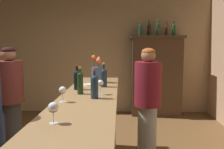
% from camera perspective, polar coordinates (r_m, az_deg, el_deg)
% --- Properties ---
extents(wall_back, '(5.68, 0.12, 2.84)m').
position_cam_1_polar(wall_back, '(5.82, -5.66, 5.36)').
color(wall_back, tan).
rests_on(wall_back, ground).
extents(bar_counter, '(0.58, 2.74, 1.07)m').
position_cam_1_polar(bar_counter, '(2.69, -5.32, -16.06)').
color(bar_counter, olive).
rests_on(bar_counter, ground).
extents(display_cabinet, '(1.16, 0.41, 1.77)m').
position_cam_1_polar(display_cabinet, '(5.57, 10.18, 0.05)').
color(display_cabinet, '#47301F').
rests_on(display_cabinet, ground).
extents(wine_bottle_merlot, '(0.08, 0.08, 0.28)m').
position_cam_1_polar(wine_bottle_merlot, '(2.87, -7.99, -0.98)').
color(wine_bottle_merlot, black).
rests_on(wine_bottle_merlot, bar_counter).
extents(wine_bottle_syrah, '(0.07, 0.07, 0.28)m').
position_cam_1_polar(wine_bottle_syrah, '(2.39, -4.05, -2.55)').
color(wine_bottle_syrah, '#1C2C3C').
rests_on(wine_bottle_syrah, bar_counter).
extents(wine_bottle_riesling, '(0.06, 0.06, 0.29)m').
position_cam_1_polar(wine_bottle_riesling, '(2.61, -7.32, -1.67)').
color(wine_bottle_riesling, '#1C3318').
rests_on(wine_bottle_riesling, bar_counter).
extents(wine_bottle_malbec, '(0.08, 0.08, 0.29)m').
position_cam_1_polar(wine_bottle_malbec, '(3.02, -1.92, -0.48)').
color(wine_bottle_malbec, '#1A2B38').
rests_on(wine_bottle_malbec, bar_counter).
extents(wine_glass_front, '(0.07, 0.07, 0.15)m').
position_cam_1_polar(wine_glass_front, '(2.57, -2.72, -2.13)').
color(wine_glass_front, white).
rests_on(wine_glass_front, bar_counter).
extents(wine_glass_mid, '(0.07, 0.07, 0.14)m').
position_cam_1_polar(wine_glass_mid, '(1.69, -13.37, -7.62)').
color(wine_glass_mid, white).
rests_on(wine_glass_mid, bar_counter).
extents(wine_glass_rear, '(0.07, 0.07, 0.14)m').
position_cam_1_polar(wine_glass_rear, '(2.28, -11.29, -3.77)').
color(wine_glass_rear, white).
rests_on(wine_glass_rear, bar_counter).
extents(flower_arrangement, '(0.15, 0.15, 0.37)m').
position_cam_1_polar(flower_arrangement, '(3.38, -3.47, 0.52)').
color(flower_arrangement, '#3D5568').
rests_on(flower_arrangement, bar_counter).
extents(cheese_plate, '(0.16, 0.16, 0.01)m').
position_cam_1_polar(cheese_plate, '(3.19, -5.24, -2.30)').
color(cheese_plate, white).
rests_on(cheese_plate, bar_counter).
extents(display_bottle_left, '(0.08, 0.08, 0.30)m').
position_cam_1_polar(display_bottle_left, '(5.50, 6.55, 10.25)').
color(display_bottle_left, '#214E2B').
rests_on(display_bottle_left, display_cabinet).
extents(display_bottle_midleft, '(0.08, 0.08, 0.33)m').
position_cam_1_polar(display_bottle_midleft, '(5.52, 8.45, 10.32)').
color(display_bottle_midleft, black).
rests_on(display_bottle_midleft, display_cabinet).
extents(display_bottle_center, '(0.07, 0.07, 0.35)m').
position_cam_1_polar(display_bottle_center, '(5.54, 10.47, 10.39)').
color(display_bottle_center, '#2D4A2D').
rests_on(display_bottle_center, display_cabinet).
extents(display_bottle_midright, '(0.07, 0.07, 0.30)m').
position_cam_1_polar(display_bottle_midright, '(5.57, 12.41, 10.02)').
color(display_bottle_midright, '#472B14').
rests_on(display_bottle_midright, display_cabinet).
extents(display_bottle_right, '(0.08, 0.08, 0.30)m').
position_cam_1_polar(display_bottle_right, '(5.61, 14.06, 10.10)').
color(display_bottle_right, '#214E2E').
rests_on(display_bottle_right, display_cabinet).
extents(patron_near_entrance, '(0.37, 0.37, 1.55)m').
position_cam_1_polar(patron_near_entrance, '(3.75, -22.29, -4.92)').
color(patron_near_entrance, '#322E33').
rests_on(patron_near_entrance, ground).
extents(bartender, '(0.35, 0.35, 1.54)m').
position_cam_1_polar(bartender, '(3.33, 8.18, -6.02)').
color(bartender, gray).
rests_on(bartender, ground).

